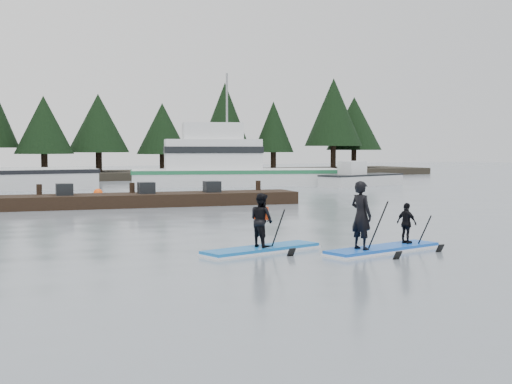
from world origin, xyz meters
name	(u,v)px	position (x,y,z in m)	size (l,w,h in m)	color
ground	(360,247)	(0.00, 0.00, 0.00)	(160.00, 160.00, 0.00)	gray
far_shore	(49,176)	(0.00, 42.00, 0.30)	(70.00, 8.00, 0.60)	#2D281E
treeline	(49,180)	(0.00, 42.00, 0.00)	(60.00, 4.00, 8.00)	black
fishing_boat_medium	(231,177)	(9.47, 28.33, 0.59)	(14.62, 8.00, 8.43)	silver
skiff	(362,180)	(17.23, 24.23, 0.38)	(6.53, 1.96, 0.76)	silver
floating_dock	(112,201)	(-2.38, 15.15, 0.28)	(16.59, 2.21, 0.55)	black
buoy_c	(249,186)	(10.18, 27.08, 0.00)	(0.60, 0.60, 0.60)	#FF4F0C
buoy_b	(98,196)	(-1.14, 22.37, 0.00)	(0.50, 0.50, 0.50)	#FF4F0C
paddleboard_solo	(261,232)	(-2.66, 0.45, 0.50)	(3.34, 1.49, 1.89)	#1364B6
paddleboard_duo	(378,229)	(-0.11, -0.90, 0.57)	(3.50, 1.54, 2.32)	blue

